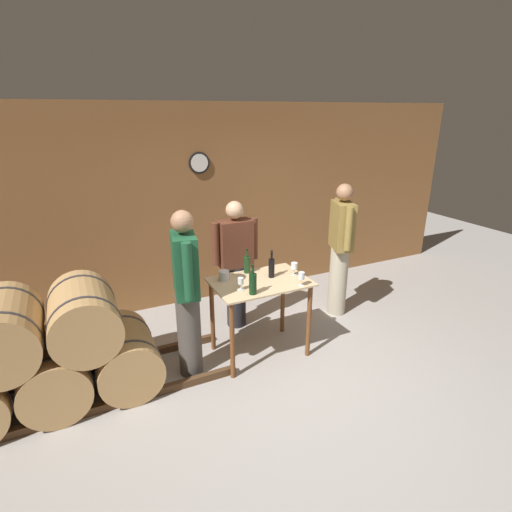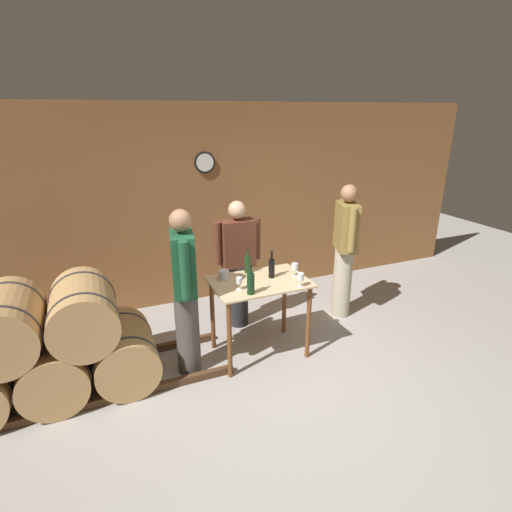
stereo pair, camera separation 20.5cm
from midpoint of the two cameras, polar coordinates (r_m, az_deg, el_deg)
The scene contains 14 objects.
ground_plane at distance 4.12m, azimuth 5.33°, elevation -18.98°, with size 14.00×14.00×0.00m, color #9E9993.
back_wall at distance 5.59m, azimuth -7.42°, elevation 7.14°, with size 8.40×0.08×2.70m.
barrel_rack at distance 4.22m, azimuth -28.46°, elevation -12.29°, with size 3.31×0.86×1.13m.
tasting_table at distance 4.32m, azimuth -0.78°, elevation -5.72°, with size 1.02×0.70×0.88m.
wine_bottle_far_left at distance 3.92m, azimuth -1.95°, elevation -3.91°, with size 0.08×0.08×0.31m.
wine_bottle_left at distance 4.43m, azimuth -2.61°, elevation -1.14°, with size 0.07×0.07×0.28m.
wine_bottle_center at distance 4.31m, azimuth 0.87°, elevation -1.61°, with size 0.07×0.07×0.31m.
wine_glass_near_left at distance 4.02m, azimuth -3.67°, elevation -3.66°, with size 0.06×0.06×0.13m.
wine_glass_near_center at distance 4.11m, azimuth 5.10°, elevation -2.89°, with size 0.07×0.07×0.15m.
wine_glass_near_right at distance 4.37m, azimuth 4.15°, elevation -1.47°, with size 0.07×0.07×0.14m.
ice_bucket at distance 4.27m, azimuth -5.95°, elevation -2.82°, with size 0.11×0.11×0.11m.
person_host at distance 4.86m, azimuth -4.15°, elevation -0.95°, with size 0.59×0.24×1.61m.
person_visitor_with_scarf at distance 3.98m, azimuth -11.34°, elevation -5.08°, with size 0.29×0.58×1.74m.
person_visitor_bearded at distance 5.21m, azimuth 10.88°, elevation 1.17°, with size 0.34×0.56×1.75m.
Camera 1 is at (-1.80, -2.66, 2.59)m, focal length 28.00 mm.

